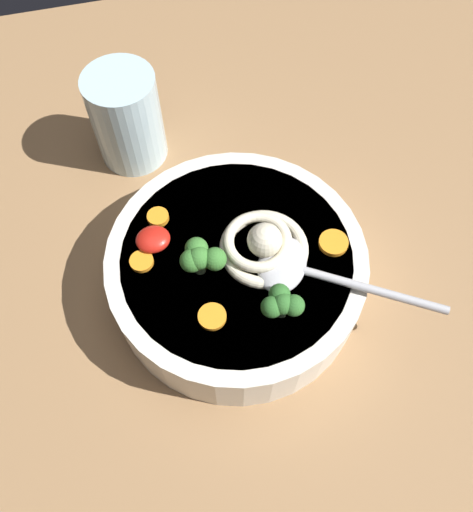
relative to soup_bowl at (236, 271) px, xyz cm
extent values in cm
cube|color=#936D47|center=(3.58, 2.89, -5.42)|extent=(105.86, 105.86, 4.07)
cylinder|color=silver|center=(0.00, 0.00, -0.11)|extent=(24.85, 24.85, 6.54)
cylinder|color=gold|center=(0.00, 0.00, 0.15)|extent=(21.87, 21.87, 6.02)
torus|color=beige|center=(-2.60, 0.14, 3.74)|extent=(8.34, 8.34, 1.15)
torus|color=beige|center=(-2.06, -0.22, 4.66)|extent=(8.93, 8.93, 1.03)
sphere|color=beige|center=(-2.60, 0.14, 5.23)|extent=(3.23, 3.23, 3.23)
ellipsoid|color=#B7B7BC|center=(-3.70, 2.29, 3.96)|extent=(6.90, 7.42, 1.60)
cylinder|color=#B7B7BC|center=(-10.07, 6.25, 3.96)|extent=(13.17, 8.59, 0.80)
ellipsoid|color=red|center=(7.25, -3.25, 3.89)|extent=(3.26, 2.93, 1.46)
cylinder|color=#7A9E60|center=(-2.41, 6.51, 3.68)|extent=(0.98, 0.98, 1.05)
sphere|color=#2D6628|center=(-2.41, 6.51, 5.17)|extent=(1.92, 1.92, 1.92)
sphere|color=#2D6628|center=(-1.45, 6.51, 4.99)|extent=(1.92, 1.92, 1.92)
sphere|color=#2D6628|center=(-3.28, 6.86, 5.08)|extent=(1.92, 1.92, 1.92)
sphere|color=#2D6628|center=(-2.41, 5.55, 5.03)|extent=(1.92, 1.92, 1.92)
cylinder|color=#7A9E60|center=(3.19, 0.58, 3.74)|extent=(1.09, 1.09, 1.17)
sphere|color=#38752D|center=(3.19, 0.58, 5.40)|extent=(2.14, 2.14, 2.14)
sphere|color=#38752D|center=(4.26, 0.58, 5.20)|extent=(2.14, 2.14, 2.14)
sphere|color=#38752D|center=(2.22, 0.97, 5.30)|extent=(2.14, 2.14, 2.14)
sphere|color=#38752D|center=(3.19, -0.49, 5.24)|extent=(2.14, 2.14, 2.14)
cylinder|color=orange|center=(-9.19, 0.99, 3.42)|extent=(2.79, 2.79, 0.51)
cylinder|color=orange|center=(3.44, 5.46, 3.39)|extent=(2.53, 2.53, 0.45)
cylinder|color=orange|center=(6.37, -5.89, 3.45)|extent=(2.10, 2.10, 0.58)
cylinder|color=orange|center=(8.69, -1.48, 3.40)|extent=(2.22, 2.22, 0.47)
cylinder|color=silver|center=(7.46, -20.51, 2.24)|extent=(7.85, 7.85, 11.25)
camera|label=1|loc=(5.76, 22.83, 46.10)|focal=36.77mm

